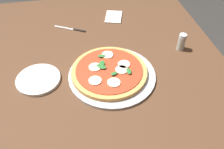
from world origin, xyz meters
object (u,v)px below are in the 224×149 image
object	(u,v)px
pepper_shaker	(182,42)
dining_table	(99,80)
plate_white	(38,79)
knife	(74,29)
serving_tray	(112,75)
napkin	(114,17)
pizza	(109,71)

from	to	relation	value
pepper_shaker	dining_table	bearing A→B (deg)	-81.98
dining_table	pepper_shaker	xyz separation A→B (m)	(-0.06, 0.41, 0.13)
dining_table	plate_white	world-z (taller)	plate_white
dining_table	knife	distance (m)	0.35
serving_tray	napkin	bearing A→B (deg)	168.10
napkin	knife	bearing A→B (deg)	-70.74
pizza	napkin	size ratio (longest dim) A/B	2.52
plate_white	napkin	bearing A→B (deg)	136.92
dining_table	pepper_shaker	size ratio (longest dim) A/B	16.58
dining_table	serving_tray	distance (m)	0.12
knife	pepper_shaker	xyz separation A→B (m)	(0.27, 0.50, 0.04)
pizza	knife	size ratio (longest dim) A/B	1.99
knife	pepper_shaker	size ratio (longest dim) A/B	1.94
plate_white	knife	bearing A→B (deg)	153.68
dining_table	pizza	xyz separation A→B (m)	(0.06, 0.04, 0.11)
plate_white	pepper_shaker	size ratio (longest dim) A/B	2.20
pizza	pepper_shaker	size ratio (longest dim) A/B	3.85
plate_white	pepper_shaker	distance (m)	0.69
pizza	plate_white	size ratio (longest dim) A/B	1.75
dining_table	serving_tray	size ratio (longest dim) A/B	3.74
pizza	plate_white	xyz separation A→B (m)	(-0.02, -0.30, -0.02)
plate_white	napkin	xyz separation A→B (m)	(-0.44, 0.41, -0.00)
serving_tray	pepper_shaker	xyz separation A→B (m)	(-0.13, 0.36, 0.04)
dining_table	napkin	world-z (taller)	napkin
plate_white	pizza	bearing A→B (deg)	85.55
dining_table	serving_tray	world-z (taller)	serving_tray
serving_tray	pizza	bearing A→B (deg)	-129.64
serving_tray	plate_white	xyz separation A→B (m)	(-0.03, -0.31, 0.00)
pepper_shaker	serving_tray	bearing A→B (deg)	-71.00
pizza	napkin	bearing A→B (deg)	166.63
serving_tray	pepper_shaker	distance (m)	0.39
dining_table	plate_white	bearing A→B (deg)	-82.47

